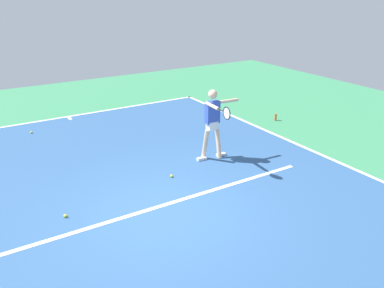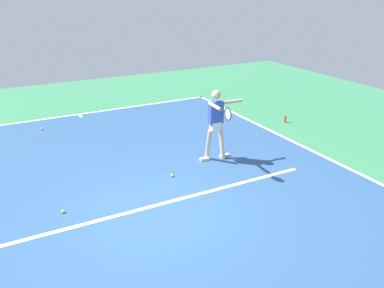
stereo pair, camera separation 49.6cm
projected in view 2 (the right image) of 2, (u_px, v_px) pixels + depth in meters
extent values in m
plane|color=#388456|center=(162.00, 212.00, 7.59)|extent=(23.95, 23.95, 0.00)
cube|color=#2D5484|center=(162.00, 212.00, 7.59)|extent=(9.49, 13.96, 0.00)
cube|color=white|center=(79.00, 114.00, 13.27)|extent=(9.49, 0.10, 0.01)
cube|color=white|center=(339.00, 164.00, 9.62)|extent=(0.10, 13.96, 0.01)
cube|color=white|center=(157.00, 205.00, 7.81)|extent=(7.12, 0.10, 0.01)
cube|color=white|center=(80.00, 116.00, 13.10)|extent=(0.10, 0.30, 0.01)
cylinder|color=beige|center=(222.00, 142.00, 9.82)|extent=(0.13, 0.31, 0.84)
cube|color=white|center=(225.00, 155.00, 10.00)|extent=(0.25, 0.12, 0.07)
cylinder|color=beige|center=(208.00, 145.00, 9.68)|extent=(0.13, 0.31, 0.84)
cube|color=white|center=(205.00, 159.00, 9.79)|extent=(0.25, 0.12, 0.07)
cube|color=white|center=(216.00, 126.00, 9.58)|extent=(0.26, 0.22, 0.20)
cube|color=#334CB2|center=(216.00, 113.00, 9.45)|extent=(0.35, 0.20, 0.54)
sphere|color=beige|center=(216.00, 95.00, 9.29)|extent=(0.22, 0.22, 0.22)
cylinder|color=beige|center=(232.00, 102.00, 9.53)|extent=(0.55, 0.12, 0.08)
cylinder|color=beige|center=(215.00, 106.00, 9.06)|extent=(0.12, 0.55, 0.08)
cylinder|color=black|center=(223.00, 111.00, 8.74)|extent=(0.05, 0.22, 0.03)
torus|color=black|center=(228.00, 114.00, 8.53)|extent=(0.04, 0.29, 0.29)
cylinder|color=silver|center=(228.00, 114.00, 8.53)|extent=(0.02, 0.25, 0.25)
sphere|color=yellow|center=(172.00, 175.00, 8.95)|extent=(0.07, 0.07, 0.07)
sphere|color=#CCE033|center=(42.00, 129.00, 11.83)|extent=(0.07, 0.07, 0.07)
sphere|color=#CCE033|center=(63.00, 211.00, 7.53)|extent=(0.07, 0.07, 0.07)
cylinder|color=#D84C1E|center=(285.00, 119.00, 12.47)|extent=(0.07, 0.07, 0.22)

